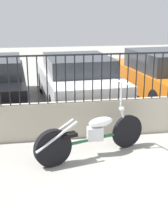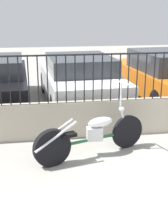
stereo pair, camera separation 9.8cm
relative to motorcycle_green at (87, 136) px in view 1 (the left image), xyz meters
name	(u,v)px [view 1 (the left image)]	position (x,y,z in m)	size (l,w,h in m)	color
low_wall	(154,115)	(1.67, 0.98, -0.02)	(10.98, 0.18, 0.77)	#B2A893
fence_railing	(158,69)	(1.67, 0.98, 0.99)	(10.98, 0.04, 0.97)	black
motorcycle_green	(87,136)	(0.00, 0.00, 0.00)	(2.14, 0.90, 1.33)	black
car_white	(77,79)	(0.35, 3.50, 0.29)	(2.08, 4.57, 1.36)	black
car_orange	(162,75)	(2.95, 3.58, 0.31)	(2.27, 4.68, 1.43)	black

